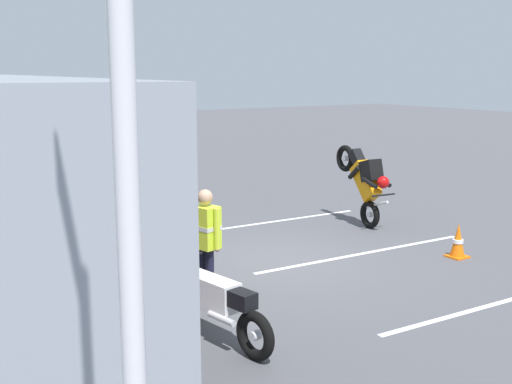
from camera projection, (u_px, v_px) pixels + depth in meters
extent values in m
plane|color=#4C4C51|center=(269.00, 260.00, 11.28)|extent=(80.00, 80.00, 0.00)
cube|color=black|center=(61.00, 134.00, 9.35)|extent=(8.61, 0.58, 1.01)
cube|color=red|center=(65.00, 208.00, 9.56)|extent=(9.01, 0.60, 0.28)
torus|color=black|center=(22.00, 213.00, 12.74)|extent=(1.02, 0.38, 1.00)
torus|color=black|center=(131.00, 348.00, 6.55)|extent=(1.02, 0.38, 1.00)
cylinder|color=black|center=(203.00, 271.00, 9.24)|extent=(0.15, 0.15, 0.74)
cube|color=black|center=(205.00, 296.00, 9.34)|extent=(0.16, 0.28, 0.10)
cylinder|color=black|center=(210.00, 273.00, 9.13)|extent=(0.15, 0.15, 0.74)
cube|color=black|center=(212.00, 299.00, 9.24)|extent=(0.16, 0.28, 0.10)
cube|color=#D8F233|center=(206.00, 227.00, 9.06)|extent=(0.44, 0.37, 0.61)
cube|color=silver|center=(206.00, 227.00, 9.06)|extent=(0.45, 0.38, 0.06)
cylinder|color=#D8F233|center=(194.00, 223.00, 9.22)|extent=(0.11, 0.11, 0.58)
sphere|color=tan|center=(195.00, 243.00, 9.27)|extent=(0.11, 0.11, 0.09)
cylinder|color=#D8F233|center=(217.00, 229.00, 8.90)|extent=(0.11, 0.11, 0.58)
sphere|color=tan|center=(217.00, 249.00, 8.95)|extent=(0.11, 0.11, 0.09)
sphere|color=tan|center=(205.00, 197.00, 8.98)|extent=(0.27, 0.27, 0.22)
cylinder|color=#473823|center=(167.00, 254.00, 10.03)|extent=(0.13, 0.13, 0.77)
cube|color=black|center=(170.00, 279.00, 10.13)|extent=(0.13, 0.27, 0.10)
cylinder|color=#473823|center=(170.00, 256.00, 9.89)|extent=(0.13, 0.13, 0.77)
cube|color=black|center=(174.00, 282.00, 9.99)|extent=(0.13, 0.27, 0.10)
cube|color=black|center=(168.00, 212.00, 9.83)|extent=(0.41, 0.32, 0.64)
cylinder|color=black|center=(163.00, 208.00, 10.04)|extent=(0.10, 0.10, 0.61)
sphere|color=tan|center=(163.00, 226.00, 10.10)|extent=(0.10, 0.10, 0.09)
cylinder|color=black|center=(173.00, 214.00, 9.62)|extent=(0.10, 0.10, 0.61)
sphere|color=tan|center=(173.00, 233.00, 9.67)|extent=(0.10, 0.10, 0.09)
sphere|color=tan|center=(167.00, 183.00, 9.74)|extent=(0.25, 0.25, 0.23)
cylinder|color=#473823|center=(145.00, 235.00, 11.17)|extent=(0.15, 0.15, 0.76)
cube|color=black|center=(148.00, 258.00, 11.26)|extent=(0.16, 0.28, 0.10)
cylinder|color=#473823|center=(146.00, 238.00, 11.02)|extent=(0.15, 0.15, 0.76)
cube|color=black|center=(149.00, 260.00, 11.11)|extent=(0.16, 0.28, 0.10)
cube|color=black|center=(144.00, 198.00, 10.96)|extent=(0.44, 0.37, 0.64)
cylinder|color=black|center=(142.00, 194.00, 11.18)|extent=(0.11, 0.11, 0.60)
sphere|color=tan|center=(143.00, 211.00, 11.24)|extent=(0.11, 0.11, 0.09)
cylinder|color=black|center=(146.00, 199.00, 10.73)|extent=(0.11, 0.11, 0.60)
sphere|color=tan|center=(146.00, 217.00, 10.79)|extent=(0.11, 0.11, 0.09)
sphere|color=tan|center=(143.00, 172.00, 10.88)|extent=(0.28, 0.28, 0.23)
cylinder|color=#473823|center=(121.00, 225.00, 11.92)|extent=(0.15, 0.15, 0.78)
cube|color=black|center=(124.00, 246.00, 12.01)|extent=(0.17, 0.28, 0.10)
cylinder|color=#473823|center=(122.00, 227.00, 11.76)|extent=(0.15, 0.15, 0.78)
cube|color=black|center=(125.00, 249.00, 11.86)|extent=(0.17, 0.28, 0.10)
cube|color=navy|center=(120.00, 188.00, 11.71)|extent=(0.45, 0.38, 0.65)
cylinder|color=navy|center=(119.00, 185.00, 11.93)|extent=(0.11, 0.11, 0.61)
sphere|color=tan|center=(120.00, 201.00, 11.99)|extent=(0.11, 0.11, 0.09)
cylinder|color=navy|center=(121.00, 190.00, 11.48)|extent=(0.11, 0.11, 0.61)
sphere|color=tan|center=(121.00, 206.00, 11.53)|extent=(0.11, 0.11, 0.09)
sphere|color=tan|center=(119.00, 164.00, 11.62)|extent=(0.29, 0.29, 0.23)
cylinder|color=black|center=(90.00, 217.00, 12.63)|extent=(0.13, 0.13, 0.75)
cube|color=black|center=(93.00, 236.00, 12.74)|extent=(0.13, 0.27, 0.10)
cylinder|color=black|center=(93.00, 218.00, 12.51)|extent=(0.13, 0.13, 0.75)
cube|color=black|center=(96.00, 238.00, 12.61)|extent=(0.13, 0.27, 0.10)
cube|color=silver|center=(90.00, 183.00, 12.44)|extent=(0.41, 0.33, 0.63)
cylinder|color=silver|center=(85.00, 181.00, 12.62)|extent=(0.10, 0.10, 0.60)
sphere|color=tan|center=(85.00, 196.00, 12.68)|extent=(0.10, 0.10, 0.09)
cylinder|color=silver|center=(95.00, 184.00, 12.26)|extent=(0.10, 0.10, 0.60)
sphere|color=tan|center=(96.00, 199.00, 12.31)|extent=(0.10, 0.10, 0.09)
sphere|color=tan|center=(89.00, 161.00, 12.36)|extent=(0.25, 0.25, 0.23)
torus|color=black|center=(181.00, 303.00, 8.39)|extent=(0.61, 0.24, 0.60)
cylinder|color=silver|center=(181.00, 303.00, 8.39)|extent=(0.14, 0.12, 0.12)
torus|color=black|center=(255.00, 336.00, 7.35)|extent=(0.61, 0.24, 0.60)
cylinder|color=silver|center=(255.00, 336.00, 7.35)|extent=(0.14, 0.14, 0.12)
cylinder|color=silver|center=(182.00, 279.00, 8.29)|extent=(0.32, 0.11, 0.67)
cube|color=white|center=(211.00, 291.00, 7.86)|extent=(0.88, 0.43, 0.36)
cube|color=black|center=(237.00, 298.00, 7.50)|extent=(0.55, 0.31, 0.20)
cylinder|color=silver|center=(222.00, 319.00, 7.54)|extent=(0.46, 0.16, 0.08)
cylinder|color=black|center=(184.00, 257.00, 8.19)|extent=(0.15, 0.58, 0.04)
torus|color=black|center=(370.00, 214.00, 13.55)|extent=(0.61, 0.18, 0.60)
cylinder|color=silver|center=(370.00, 214.00, 13.55)|extent=(0.13, 0.11, 0.12)
torus|color=black|center=(345.00, 158.00, 14.16)|extent=(0.85, 0.20, 0.85)
cylinder|color=silver|center=(345.00, 158.00, 14.16)|extent=(0.13, 0.13, 0.12)
cylinder|color=silver|center=(377.00, 204.00, 13.30)|extent=(0.68, 0.11, 0.28)
cube|color=orange|center=(366.00, 181.00, 13.57)|extent=(0.84, 0.34, 0.87)
cube|color=black|center=(359.00, 161.00, 13.73)|extent=(0.51, 0.26, 0.52)
cylinder|color=silver|center=(360.00, 171.00, 13.95)|extent=(0.36, 0.11, 0.39)
cylinder|color=black|center=(383.00, 195.00, 13.08)|extent=(0.08, 0.58, 0.04)
cube|color=black|center=(371.00, 171.00, 13.37)|extent=(0.49, 0.38, 0.52)
sphere|color=red|center=(383.00, 182.00, 13.06)|extent=(0.28, 0.28, 0.26)
cylinder|color=black|center=(370.00, 183.00, 13.17)|extent=(0.46, 0.13, 0.20)
cylinder|color=black|center=(354.00, 172.00, 13.61)|extent=(0.38, 0.13, 0.34)
cylinder|color=black|center=(383.00, 181.00, 13.33)|extent=(0.46, 0.13, 0.20)
cylinder|color=black|center=(368.00, 171.00, 13.78)|extent=(0.38, 0.13, 0.34)
cylinder|color=silver|center=(123.00, 91.00, 1.93)|extent=(0.08, 0.08, 6.54)
cube|color=orange|center=(457.00, 256.00, 11.48)|extent=(0.34, 0.34, 0.03)
cone|color=orange|center=(458.00, 240.00, 11.42)|extent=(0.26, 0.26, 0.60)
cylinder|color=white|center=(458.00, 241.00, 11.42)|extent=(0.19, 0.19, 0.07)
cube|color=white|center=(502.00, 302.00, 9.24)|extent=(0.22, 4.71, 0.01)
cube|color=white|center=(364.00, 253.00, 11.72)|extent=(0.22, 4.75, 0.01)
cube|color=white|center=(275.00, 221.00, 14.20)|extent=(0.21, 4.33, 0.01)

